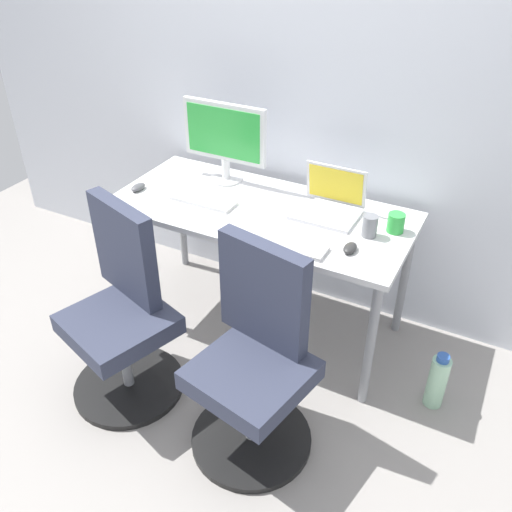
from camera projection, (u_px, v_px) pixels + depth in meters
ground_plane at (260, 321)px, 3.18m from camera, size 5.28×5.28×0.00m
back_wall at (300, 74)px, 2.78m from camera, size 4.40×0.04×2.60m
desk at (261, 221)px, 2.81m from camera, size 1.52×0.69×0.74m
office_chair_left at (123, 314)px, 2.58m from camera, size 0.56×0.56×0.94m
office_chair_right at (255, 363)px, 2.31m from camera, size 0.54×0.54×0.94m
water_bottle_on_floor at (437, 381)px, 2.60m from camera, size 0.09×0.09×0.31m
desktop_monitor at (225, 137)px, 2.91m from camera, size 0.48×0.18×0.43m
open_laptop at (329, 203)px, 2.71m from camera, size 0.31×0.26×0.23m
keyboard_by_monitor at (204, 200)px, 2.83m from camera, size 0.34×0.12×0.02m
keyboard_by_laptop at (290, 245)px, 2.48m from camera, size 0.34×0.12×0.02m
mouse_by_monitor at (350, 248)px, 2.44m from camera, size 0.06×0.10×0.03m
mouse_by_laptop at (138, 187)px, 2.94m from camera, size 0.06×0.10×0.03m
coffee_mug at (396, 223)px, 2.57m from camera, size 0.08×0.08×0.09m
pen_cup at (370, 226)px, 2.53m from camera, size 0.07×0.07×0.10m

